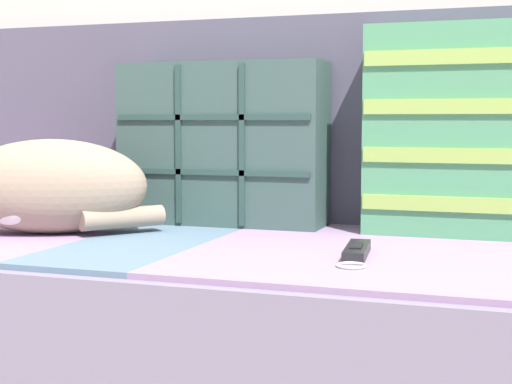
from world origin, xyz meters
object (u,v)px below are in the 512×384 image
(throw_pillow_striped, at_px, (467,131))
(couch, at_px, (220,340))
(sleeping_cat, at_px, (40,189))
(game_remote_far, at_px, (357,252))
(throw_pillow_quilted, at_px, (222,144))

(throw_pillow_striped, bearing_deg, couch, -156.80)
(couch, bearing_deg, sleeping_cat, -169.06)
(couch, bearing_deg, game_remote_far, -22.72)
(couch, xyz_separation_m, sleeping_cat, (-0.36, -0.07, 0.30))
(game_remote_far, bearing_deg, couch, 157.28)
(throw_pillow_quilted, bearing_deg, throw_pillow_striped, -0.05)
(couch, relative_size, game_remote_far, 9.93)
(couch, distance_m, game_remote_far, 0.39)
(couch, relative_size, sleeping_cat, 4.83)
(throw_pillow_quilted, distance_m, game_remote_far, 0.52)
(sleeping_cat, bearing_deg, throw_pillow_quilted, 42.08)
(throw_pillow_quilted, height_order, game_remote_far, throw_pillow_quilted)
(throw_pillow_quilted, relative_size, throw_pillow_striped, 1.10)
(couch, xyz_separation_m, throw_pillow_quilted, (-0.07, 0.19, 0.38))
(couch, xyz_separation_m, game_remote_far, (0.30, -0.13, 0.22))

